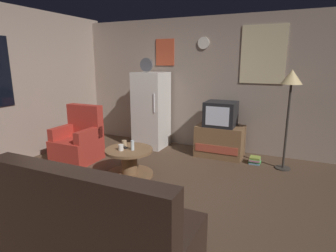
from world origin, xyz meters
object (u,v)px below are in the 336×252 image
at_px(tv_stand, 220,141).
at_px(coffee_table, 129,162).
at_px(wine_glass, 132,145).
at_px(remote_control, 124,147).
at_px(mug_ceramic_tan, 124,143).
at_px(fridge, 151,110).
at_px(couch, 97,227).
at_px(book_stack, 255,160).
at_px(mug_ceramic_white, 121,147).
at_px(crt_tv, 221,114).
at_px(armchair, 79,141).
at_px(standing_lamp, 291,85).

relative_size(tv_stand, coffee_table, 1.17).
relative_size(wine_glass, remote_control, 1.00).
xyz_separation_m(coffee_table, mug_ceramic_tan, (-0.15, 0.10, 0.26)).
relative_size(fridge, coffee_table, 2.46).
distance_m(couch, book_stack, 3.15).
bearing_deg(wine_glass, remote_control, 166.43).
xyz_separation_m(coffee_table, mug_ceramic_white, (-0.07, -0.11, 0.26)).
distance_m(fridge, crt_tv, 1.42).
relative_size(wine_glass, mug_ceramic_white, 1.67).
distance_m(wine_glass, mug_ceramic_tan, 0.26).
distance_m(tv_stand, couch, 3.17).
height_order(fridge, remote_control, fridge).
xyz_separation_m(fridge, tv_stand, (1.43, -0.02, -0.47)).
bearing_deg(book_stack, mug_ceramic_white, -141.14).
distance_m(armchair, couch, 2.71).
height_order(armchair, couch, armchair).
height_order(crt_tv, standing_lamp, standing_lamp).
height_order(crt_tv, wine_glass, crt_tv).
bearing_deg(crt_tv, tv_stand, 8.21).
bearing_deg(couch, crt_tv, 85.02).
xyz_separation_m(crt_tv, mug_ceramic_white, (-1.09, -1.57, -0.32)).
distance_m(standing_lamp, mug_ceramic_tan, 2.71).
bearing_deg(book_stack, wine_glass, -140.31).
bearing_deg(tv_stand, coffee_table, -125.01).
bearing_deg(fridge, coffee_table, -74.88).
bearing_deg(tv_stand, standing_lamp, -10.16).
bearing_deg(couch, coffee_table, 113.70).
xyz_separation_m(fridge, crt_tv, (1.42, -0.02, 0.03)).
relative_size(crt_tv, book_stack, 2.75).
height_order(coffee_table, book_stack, coffee_table).
xyz_separation_m(fridge, couch, (1.15, -3.18, -0.44)).
bearing_deg(coffee_table, wine_glass, -16.89).
relative_size(wine_glass, armchair, 0.16).
bearing_deg(standing_lamp, wine_glass, -147.78).
height_order(fridge, mug_ceramic_tan, fridge).
xyz_separation_m(standing_lamp, armchair, (-3.30, -1.05, -1.02)).
height_order(crt_tv, mug_ceramic_tan, crt_tv).
relative_size(tv_stand, remote_control, 5.60).
bearing_deg(mug_ceramic_tan, wine_glass, -28.56).
distance_m(fridge, wine_glass, 1.61).
bearing_deg(standing_lamp, coffee_table, -149.24).
distance_m(fridge, mug_ceramic_white, 1.65).
bearing_deg(tv_stand, wine_glass, -122.43).
distance_m(fridge, standing_lamp, 2.61).
relative_size(tv_stand, armchair, 0.87).
xyz_separation_m(wine_glass, remote_control, (-0.19, 0.05, -0.06)).
xyz_separation_m(couch, book_stack, (0.94, 3.00, -0.25)).
bearing_deg(remote_control, standing_lamp, 52.34).
relative_size(coffee_table, mug_ceramic_tan, 8.00).
bearing_deg(standing_lamp, armchair, -162.39).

